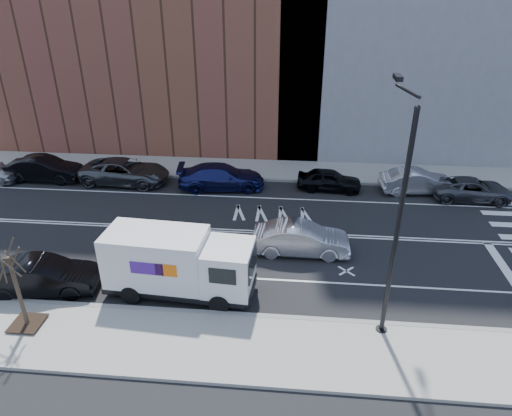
# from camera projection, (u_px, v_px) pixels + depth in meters

# --- Properties ---
(ground) EXTENTS (120.00, 120.00, 0.00)m
(ground) POSITION_uv_depth(u_px,v_px,m) (231.00, 231.00, 25.11)
(ground) COLOR black
(ground) RESTS_ON ground
(sidewalk_near) EXTENTS (44.00, 3.60, 0.15)m
(sidewalk_near) POSITION_uv_depth(u_px,v_px,m) (199.00, 345.00, 17.27)
(sidewalk_near) COLOR gray
(sidewalk_near) RESTS_ON ground
(sidewalk_far) EXTENTS (44.00, 3.60, 0.15)m
(sidewalk_far) POSITION_uv_depth(u_px,v_px,m) (248.00, 169.00, 32.87)
(sidewalk_far) COLOR gray
(sidewalk_far) RESTS_ON ground
(curb_near) EXTENTS (44.00, 0.25, 0.17)m
(curb_near) POSITION_uv_depth(u_px,v_px,m) (208.00, 313.00, 18.86)
(curb_near) COLOR gray
(curb_near) RESTS_ON ground
(curb_far) EXTENTS (44.00, 0.25, 0.17)m
(curb_far) POSITION_uv_depth(u_px,v_px,m) (245.00, 179.00, 31.27)
(curb_far) COLOR gray
(curb_far) RESTS_ON ground
(road_markings) EXTENTS (40.00, 8.60, 0.01)m
(road_markings) POSITION_uv_depth(u_px,v_px,m) (231.00, 231.00, 25.10)
(road_markings) COLOR white
(road_markings) RESTS_ON ground
(streetlight) EXTENTS (0.44, 4.02, 9.34)m
(streetlight) POSITION_uv_depth(u_px,v_px,m) (397.00, 213.00, 16.09)
(streetlight) COLOR black
(streetlight) RESTS_ON ground
(street_tree) EXTENTS (1.20, 1.20, 3.75)m
(street_tree) POSITION_uv_depth(u_px,v_px,m) (20.00, 298.00, 17.57)
(street_tree) COLOR black
(street_tree) RESTS_ON ground
(fedex_van) EXTENTS (6.58, 2.65, 2.94)m
(fedex_van) POSITION_uv_depth(u_px,v_px,m) (178.00, 263.00, 19.56)
(fedex_van) COLOR black
(fedex_van) RESTS_ON ground
(far_parked_b) EXTENTS (5.03, 1.80, 1.65)m
(far_parked_b) POSITION_uv_depth(u_px,v_px,m) (44.00, 169.00, 30.93)
(far_parked_b) COLOR black
(far_parked_b) RESTS_ON ground
(far_parked_c) EXTENTS (5.98, 2.98, 1.63)m
(far_parked_c) POSITION_uv_depth(u_px,v_px,m) (125.00, 172.00, 30.55)
(far_parked_c) COLOR #45484C
(far_parked_c) RESTS_ON ground
(far_parked_d) EXTENTS (5.82, 2.95, 1.62)m
(far_parked_d) POSITION_uv_depth(u_px,v_px,m) (221.00, 177.00, 29.78)
(far_parked_d) COLOR navy
(far_parked_d) RESTS_ON ground
(far_parked_e) EXTENTS (4.24, 1.97, 1.41)m
(far_parked_e) POSITION_uv_depth(u_px,v_px,m) (329.00, 180.00, 29.59)
(far_parked_e) COLOR black
(far_parked_e) RESTS_ON ground
(far_parked_f) EXTENTS (4.79, 2.08, 1.53)m
(far_parked_f) POSITION_uv_depth(u_px,v_px,m) (417.00, 181.00, 29.21)
(far_parked_f) COLOR #B0B0B5
(far_parked_f) RESTS_ON ground
(far_parked_g) EXTENTS (4.93, 2.38, 1.35)m
(far_parked_g) POSITION_uv_depth(u_px,v_px,m) (472.00, 189.00, 28.36)
(far_parked_g) COLOR #44454B
(far_parked_g) RESTS_ON ground
(driving_sedan) EXTENTS (4.83, 1.69, 1.59)m
(driving_sedan) POSITION_uv_depth(u_px,v_px,m) (301.00, 239.00, 22.80)
(driving_sedan) COLOR silver
(driving_sedan) RESTS_ON ground
(near_parked_rear_a) EXTENTS (4.99, 2.32, 1.58)m
(near_parked_rear_a) POSITION_uv_depth(u_px,v_px,m) (42.00, 276.00, 19.99)
(near_parked_rear_a) COLOR black
(near_parked_rear_a) RESTS_ON ground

